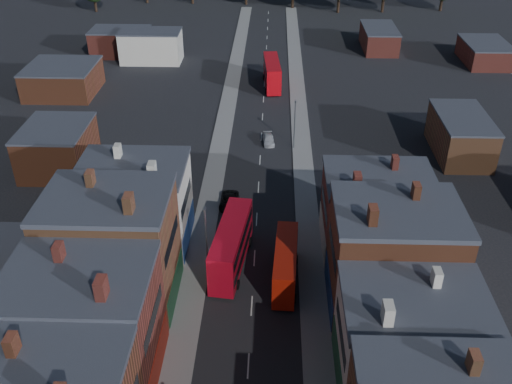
# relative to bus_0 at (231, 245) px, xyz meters

# --- Properties ---
(pavement_west) EXTENTS (3.00, 200.00, 0.12)m
(pavement_west) POSITION_rel_bus_0_xyz_m (-3.96, 19.30, -2.78)
(pavement_west) COLOR gray
(pavement_west) RESTS_ON ground
(pavement_east) EXTENTS (3.00, 200.00, 0.12)m
(pavement_east) POSITION_rel_bus_0_xyz_m (9.04, 19.30, -2.78)
(pavement_east) COLOR gray
(pavement_east) RESTS_ON ground
(lamp_post_2) EXTENTS (0.25, 0.70, 8.12)m
(lamp_post_2) POSITION_rel_bus_0_xyz_m (-2.66, -0.70, 1.87)
(lamp_post_2) COLOR slate
(lamp_post_2) RESTS_ON ground
(lamp_post_3) EXTENTS (0.25, 0.70, 8.12)m
(lamp_post_3) POSITION_rel_bus_0_xyz_m (7.74, 29.30, 1.87)
(lamp_post_3) COLOR slate
(lamp_post_3) RESTS_ON ground
(bus_0) EXTENTS (4.26, 12.42, 5.26)m
(bus_0) POSITION_rel_bus_0_xyz_m (0.00, 0.00, 0.00)
(bus_0) COLOR #B70A1C
(bus_0) RESTS_ON ground
(bus_1) EXTENTS (3.01, 10.33, 4.41)m
(bus_1) POSITION_rel_bus_0_xyz_m (6.04, -2.57, -0.46)
(bus_1) COLOR #B2190A
(bus_1) RESTS_ON ground
(bus_2) EXTENTS (3.74, 12.20, 5.19)m
(bus_2) POSITION_rel_bus_0_xyz_m (4.04, 56.04, -0.03)
(bus_2) COLOR #BF0810
(bus_2) RESTS_ON ground
(car_2) EXTENTS (2.45, 4.96, 1.35)m
(car_2) POSITION_rel_bus_0_xyz_m (-1.26, 12.55, -2.16)
(car_2) COLOR black
(car_2) RESTS_ON ground
(car_3) EXTENTS (2.10, 4.33, 1.22)m
(car_3) POSITION_rel_bus_0_xyz_m (3.74, 31.07, -2.23)
(car_3) COLOR silver
(car_3) RESTS_ON ground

